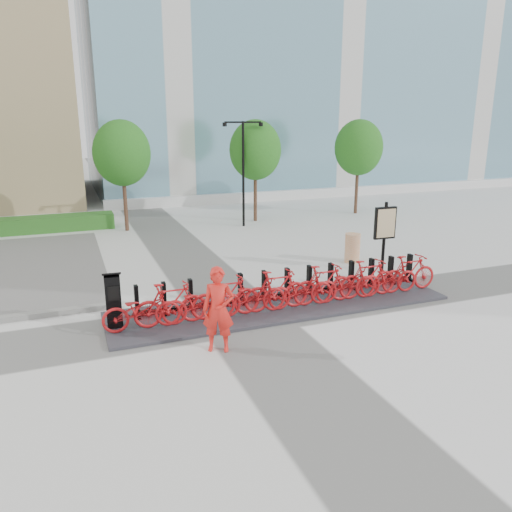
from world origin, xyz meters
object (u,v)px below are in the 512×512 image
object	(u,v)px
kiosk	(113,300)
worker_red	(218,310)
bike_0	(142,310)
map_sign	(385,226)
construction_barrel	(352,248)

from	to	relation	value
kiosk	worker_red	xyz separation A→B (m)	(2.09, -2.05, 0.21)
bike_0	worker_red	world-z (taller)	worker_red
kiosk	worker_red	distance (m)	2.94
kiosk	map_sign	distance (m)	9.36
construction_barrel	map_sign	distance (m)	1.78
worker_red	construction_barrel	world-z (taller)	worker_red
worker_red	bike_0	bearing A→B (deg)	155.77
construction_barrel	bike_0	bearing A→B (deg)	-156.38
construction_barrel	map_sign	world-z (taller)	map_sign
bike_0	construction_barrel	world-z (taller)	bike_0
bike_0	construction_barrel	size ratio (longest dim) A/B	1.81
worker_red	map_sign	distance (m)	8.05
kiosk	worker_red	world-z (taller)	worker_red
kiosk	construction_barrel	size ratio (longest dim) A/B	1.36
bike_0	map_sign	bearing A→B (deg)	-75.59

